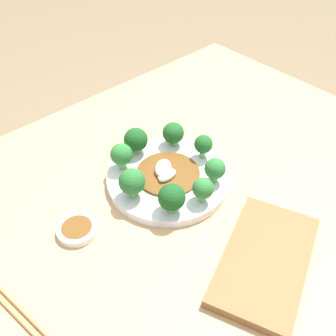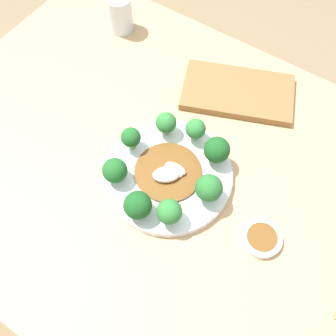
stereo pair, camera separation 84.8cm
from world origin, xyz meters
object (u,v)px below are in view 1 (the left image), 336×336
broccoli_northwest (215,169)px  cutting_board (265,260)px  broccoli_southwest (173,133)px  broccoli_south (136,140)px  broccoli_west (203,145)px  broccoli_northeast (172,198)px  broccoli_east (132,182)px  broccoli_southeast (121,155)px  chopsticks (10,304)px  stirfry_center (167,173)px  sauce_dish (77,229)px  plate (168,178)px  broccoli_north (203,189)px

broccoli_northwest → cutting_board: 0.22m
broccoli_southwest → broccoli_south: broccoli_south is taller
broccoli_west → broccoli_northeast: size_ratio=0.89×
broccoli_east → broccoli_southeast: (-0.04, -0.09, -0.00)m
broccoli_southwest → chopsticks: broccoli_southwest is taller
broccoli_southwest → broccoli_northeast: (0.15, 0.16, 0.00)m
stirfry_center → sauce_dish: 0.23m
broccoli_south → cutting_board: broccoli_south is taller
plate → broccoli_south: broccoli_south is taller
broccoli_northwest → sauce_dish: (0.30, -0.10, -0.05)m
stirfry_center → chopsticks: (0.41, 0.04, -0.02)m
broccoli_northwest → broccoli_southeast: bearing=-54.4°
broccoli_west → broccoli_southeast: bearing=-30.7°
broccoli_north → stirfry_center: broccoli_north is taller
stirfry_center → cutting_board: (0.01, 0.29, -0.02)m
plate → broccoli_north: (0.00, 0.11, 0.04)m
broccoli_north → stirfry_center: size_ratio=0.40×
broccoli_northwest → broccoli_east: (0.16, -0.09, 0.00)m
broccoli_southeast → broccoli_northeast: 0.17m
broccoli_north → broccoli_southeast: (0.06, -0.20, 0.00)m
plate → broccoli_southwest: size_ratio=4.58×
broccoli_south → broccoli_northeast: (0.06, 0.19, 0.00)m
broccoli_northwest → chopsticks: broccoli_northwest is taller
broccoli_north → cutting_board: 0.19m
broccoli_northwest → broccoli_east: broccoli_east is taller
broccoli_southeast → chopsticks: 0.37m
chopsticks → broccoli_northwest: bearing=174.9°
broccoli_south → broccoli_west: bearing=131.2°
stirfry_center → chopsticks: bearing=6.2°
broccoli_west → broccoli_northeast: (0.17, 0.07, 0.00)m
broccoli_northwest → cutting_board: bearing=69.5°
broccoli_northeast → cutting_board: bearing=104.6°
broccoli_north → broccoli_south: size_ratio=0.88×
broccoli_northeast → broccoli_east: bearing=-69.6°
broccoli_east → stirfry_center: size_ratio=0.48×
broccoli_northeast → cutting_board: 0.21m
broccoli_east → broccoli_southwest: size_ratio=1.14×
plate → broccoli_north: 0.12m
broccoli_east → broccoli_southwest: broccoli_east is taller
broccoli_west → chopsticks: 0.51m
sauce_dish → chopsticks: bearing=18.1°
chopsticks → broccoli_south: bearing=-159.4°
broccoli_northeast → sauce_dish: 0.20m
broccoli_northeast → broccoli_northwest: bearing=-179.8°
plate → stirfry_center: stirfry_center is taller
broccoli_south → sauce_dish: (0.23, 0.10, -0.05)m
broccoli_north → broccoli_northwest: broccoli_northwest is taller
broccoli_north → chopsticks: bearing=-9.0°
chopsticks → broccoli_southwest: bearing=-166.8°
broccoli_southwest → cutting_board: (0.10, 0.36, -0.04)m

